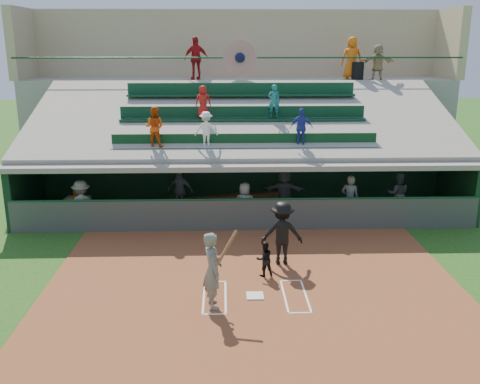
{
  "coord_description": "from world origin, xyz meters",
  "views": [
    {
      "loc": [
        -0.78,
        -12.34,
        6.23
      ],
      "look_at": [
        -0.27,
        3.5,
        1.8
      ],
      "focal_mm": 40.0,
      "sensor_mm": 36.0,
      "label": 1
    }
  ],
  "objects_px": {
    "batter_at_plate": "(213,270)",
    "catcher": "(264,259)",
    "home_plate": "(255,296)",
    "white_table": "(78,208)",
    "trash_bin": "(358,71)",
    "water_cooler": "(79,193)"
  },
  "relations": [
    {
      "from": "white_table",
      "to": "water_cooler",
      "type": "bearing_deg",
      "value": -5.01
    },
    {
      "from": "home_plate",
      "to": "white_table",
      "type": "distance_m",
      "value": 8.97
    },
    {
      "from": "batter_at_plate",
      "to": "water_cooler",
      "type": "bearing_deg",
      "value": 125.47
    },
    {
      "from": "home_plate",
      "to": "batter_at_plate",
      "type": "distance_m",
      "value": 1.5
    },
    {
      "from": "trash_bin",
      "to": "batter_at_plate",
      "type": "bearing_deg",
      "value": -116.72
    },
    {
      "from": "catcher",
      "to": "trash_bin",
      "type": "height_order",
      "value": "trash_bin"
    },
    {
      "from": "catcher",
      "to": "white_table",
      "type": "bearing_deg",
      "value": -55.38
    },
    {
      "from": "white_table",
      "to": "water_cooler",
      "type": "distance_m",
      "value": 0.57
    },
    {
      "from": "catcher",
      "to": "trash_bin",
      "type": "distance_m",
      "value": 12.9
    },
    {
      "from": "home_plate",
      "to": "batter_at_plate",
      "type": "height_order",
      "value": "batter_at_plate"
    },
    {
      "from": "batter_at_plate",
      "to": "trash_bin",
      "type": "bearing_deg",
      "value": 63.28
    },
    {
      "from": "home_plate",
      "to": "batter_at_plate",
      "type": "xyz_separation_m",
      "value": [
        -1.06,
        -0.49,
        0.94
      ]
    },
    {
      "from": "home_plate",
      "to": "batter_at_plate",
      "type": "bearing_deg",
      "value": -155.35
    },
    {
      "from": "white_table",
      "to": "trash_bin",
      "type": "xyz_separation_m",
      "value": [
        11.49,
        5.72,
        4.59
      ]
    },
    {
      "from": "home_plate",
      "to": "water_cooler",
      "type": "distance_m",
      "value": 8.95
    },
    {
      "from": "catcher",
      "to": "water_cooler",
      "type": "xyz_separation_m",
      "value": [
        -6.38,
        5.27,
        0.46
      ]
    },
    {
      "from": "white_table",
      "to": "batter_at_plate",
      "type": "bearing_deg",
      "value": -50.21
    },
    {
      "from": "trash_bin",
      "to": "catcher",
      "type": "bearing_deg",
      "value": -114.56
    },
    {
      "from": "water_cooler",
      "to": "batter_at_plate",
      "type": "bearing_deg",
      "value": -54.53
    },
    {
      "from": "white_table",
      "to": "trash_bin",
      "type": "relative_size",
      "value": 1.06
    },
    {
      "from": "home_plate",
      "to": "white_table",
      "type": "bearing_deg",
      "value": 133.17
    },
    {
      "from": "batter_at_plate",
      "to": "catcher",
      "type": "relative_size",
      "value": 1.99
    }
  ]
}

